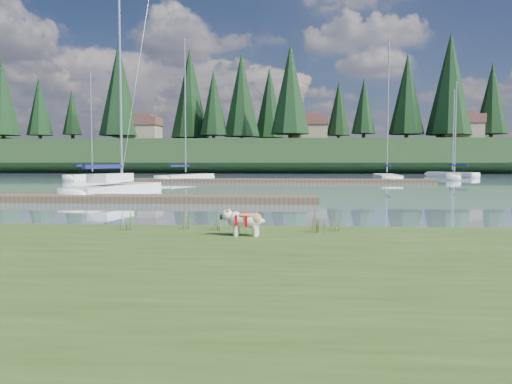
{
  "coord_description": "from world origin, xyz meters",
  "views": [
    {
      "loc": [
        2.7,
        -12.8,
        1.82
      ],
      "look_at": [
        1.91,
        -0.5,
        1.06
      ],
      "focal_mm": 35.0,
      "sensor_mm": 36.0,
      "label": 1
    }
  ],
  "objects": [
    {
      "name": "conifer_2",
      "position": [
        -25.0,
        68.0,
        13.54
      ],
      "size": [
        6.6,
        6.6,
        16.05
      ],
      "color": "#382619",
      "rests_on": "ridge"
    },
    {
      "name": "mud_lip",
      "position": [
        0.0,
        -1.6,
        0.07
      ],
      "size": [
        60.0,
        0.5,
        0.14
      ],
      "primitive_type": "cube",
      "color": "#33281C",
      "rests_on": "ground"
    },
    {
      "name": "conifer_4",
      "position": [
        3.0,
        66.0,
        13.09
      ],
      "size": [
        6.16,
        6.16,
        15.1
      ],
      "color": "#382619",
      "rests_on": "ridge"
    },
    {
      "name": "bank",
      "position": [
        0.0,
        -6.0,
        0.17
      ],
      "size": [
        60.0,
        9.0,
        0.35
      ],
      "primitive_type": "cube",
      "color": "#324B1B",
      "rests_on": "ground"
    },
    {
      "name": "dock_far",
      "position": [
        2.0,
        30.0,
        0.15
      ],
      "size": [
        26.0,
        2.2,
        0.3
      ],
      "primitive_type": "cube",
      "color": "#4C3D2C",
      "rests_on": "ground"
    },
    {
      "name": "sailboat_bg_4",
      "position": [
        19.41,
        38.47,
        0.33
      ],
      "size": [
        3.32,
        6.62,
        9.82
      ],
      "rotation": [
        0.0,
        0.0,
        1.24
      ],
      "color": "white",
      "rests_on": "ground"
    },
    {
      "name": "conifer_3",
      "position": [
        -10.0,
        72.0,
        11.74
      ],
      "size": [
        4.84,
        4.84,
        12.25
      ],
      "color": "#382619",
      "rests_on": "ridge"
    },
    {
      "name": "weed_4",
      "position": [
        3.36,
        -2.53,
        0.51
      ],
      "size": [
        0.17,
        0.14,
        0.38
      ],
      "color": "#475B23",
      "rests_on": "bank"
    },
    {
      "name": "weed_2",
      "position": [
        3.23,
        -2.48,
        0.62
      ],
      "size": [
        0.17,
        0.14,
        0.65
      ],
      "color": "#475B23",
      "rests_on": "bank"
    },
    {
      "name": "weed_0",
      "position": [
        0.48,
        -2.18,
        0.61
      ],
      "size": [
        0.17,
        0.14,
        0.61
      ],
      "color": "#475B23",
      "rests_on": "bank"
    },
    {
      "name": "weed_1",
      "position": [
        1.18,
        -2.34,
        0.57
      ],
      "size": [
        0.17,
        0.14,
        0.52
      ],
      "color": "#475B23",
      "rests_on": "bank"
    },
    {
      "name": "sailboat_bg_0",
      "position": [
        -16.18,
        35.4,
        0.32
      ],
      "size": [
        3.87,
        7.28,
        10.58
      ],
      "rotation": [
        0.0,
        0.0,
        1.21
      ],
      "color": "white",
      "rests_on": "ground"
    },
    {
      "name": "sailboat_bg_5",
      "position": [
        21.29,
        46.48,
        0.32
      ],
      "size": [
        5.01,
        6.62,
        10.14
      ],
      "rotation": [
        0.0,
        0.0,
        2.15
      ],
      "color": "white",
      "rests_on": "ground"
    },
    {
      "name": "dock_near",
      "position": [
        -4.0,
        9.0,
        0.15
      ],
      "size": [
        16.0,
        2.0,
        0.3
      ],
      "primitive_type": "cube",
      "color": "#4C3D2C",
      "rests_on": "ground"
    },
    {
      "name": "house_2",
      "position": [
        30.0,
        69.0,
        7.31
      ],
      "size": [
        6.3,
        5.3,
        4.65
      ],
      "color": "gray",
      "rests_on": "ridge"
    },
    {
      "name": "weed_3",
      "position": [
        -0.7,
        -2.49,
        0.59
      ],
      "size": [
        0.17,
        0.14,
        0.57
      ],
      "color": "#475B23",
      "rests_on": "bank"
    },
    {
      "name": "conifer_6",
      "position": [
        28.0,
        68.0,
        13.99
      ],
      "size": [
        7.04,
        7.04,
        17.0
      ],
      "color": "#382619",
      "rests_on": "ridge"
    },
    {
      "name": "sailboat_main",
      "position": [
        -6.31,
        13.62,
        0.42
      ],
      "size": [
        3.36,
        8.38,
        11.89
      ],
      "rotation": [
        0.0,
        0.0,
        1.35
      ],
      "color": "white",
      "rests_on": "ground"
    },
    {
      "name": "ground",
      "position": [
        0.0,
        30.0,
        0.0
      ],
      "size": [
        200.0,
        200.0,
        0.0
      ],
      "primitive_type": "plane",
      "color": "#7A94A5",
      "rests_on": "ground"
    },
    {
      "name": "conifer_1",
      "position": [
        -40.0,
        71.0,
        11.28
      ],
      "size": [
        4.4,
        4.4,
        11.3
      ],
      "color": "#382619",
      "rests_on": "ridge"
    },
    {
      "name": "bulldog",
      "position": [
        1.86,
        -3.07,
        0.67
      ],
      "size": [
        0.87,
        0.41,
        0.52
      ],
      "rotation": [
        0.0,
        0.0,
        3.04
      ],
      "color": "silver",
      "rests_on": "bank"
    },
    {
      "name": "sailboat_bg_1",
      "position": [
        -6.69,
        34.53,
        0.33
      ],
      "size": [
        4.62,
        9.09,
        13.31
      ],
      "rotation": [
        0.0,
        0.0,
        1.24
      ],
      "color": "white",
      "rests_on": "ground"
    },
    {
      "name": "conifer_5",
      "position": [
        15.0,
        70.0,
        10.83
      ],
      "size": [
        3.96,
        3.96,
        10.35
      ],
      "color": "#382619",
      "rests_on": "ridge"
    },
    {
      "name": "sailboat_bg_3",
      "position": [
        12.11,
        35.89,
        0.32
      ],
      "size": [
        2.47,
        9.34,
        13.43
      ],
      "rotation": [
        0.0,
        0.0,
        1.5
      ],
      "color": "white",
      "rests_on": "ground"
    },
    {
      "name": "house_1",
      "position": [
        6.0,
        71.0,
        7.31
      ],
      "size": [
        6.3,
        5.3,
        4.65
      ],
      "color": "gray",
      "rests_on": "ridge"
    },
    {
      "name": "ridge",
      "position": [
        0.0,
        73.0,
        2.5
      ],
      "size": [
        200.0,
        20.0,
        5.0
      ],
      "primitive_type": "cube",
      "color": "black",
      "rests_on": "ground"
    },
    {
      "name": "house_0",
      "position": [
        -22.0,
        70.0,
        7.31
      ],
      "size": [
        6.3,
        5.3,
        4.65
      ],
      "color": "gray",
      "rests_on": "ridge"
    },
    {
      "name": "weed_5",
      "position": [
        3.7,
        -2.28,
        0.55
      ],
      "size": [
        0.17,
        0.14,
        0.49
      ],
      "color": "#475B23",
      "rests_on": "bank"
    }
  ]
}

